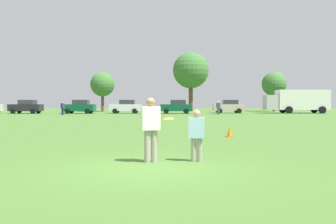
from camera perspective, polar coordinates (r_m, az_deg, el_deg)
The scene contains 16 objects.
ground_plane at distance 9.04m, azimuth -3.08°, elevation -8.81°, with size 148.82×148.82×0.00m, color #47702D.
player_thrower at distance 9.75m, azimuth -2.75°, elevation -2.20°, with size 0.53×0.36×1.75m.
player_defender at distance 9.93m, azimuth 4.53°, elevation -3.25°, with size 0.46×0.31×1.42m.
frisbee at distance 9.68m, azimuth 0.10°, elevation -1.11°, with size 0.27×0.27×0.07m.
traffic_cone at distance 16.97m, azimuth 9.69°, elevation -3.11°, with size 0.32×0.32×0.48m.
parked_car_mid_left at distance 51.71m, azimuth -21.44°, elevation 0.80°, with size 4.30×2.41×1.82m.
parked_car_center at distance 49.52m, azimuth -13.76°, elevation 0.84°, with size 4.30×2.41×1.82m.
parked_car_mid_right at distance 49.31m, azimuth -6.64°, elevation 0.87°, with size 4.30×2.41×1.82m.
parked_car_near_right at distance 48.09m, azimuth 1.36°, elevation 0.86°, with size 4.30×2.41×1.82m.
parked_car_far_right at distance 50.62m, azimuth 9.55°, elevation 0.88°, with size 4.30×2.41×1.82m.
box_truck at distance 52.49m, azimuth 19.73°, elevation 1.74°, with size 8.63×3.33×3.18m.
bystander_sideline_watcher at distance 45.17m, azimuth -16.28°, elevation 0.70°, with size 0.49×0.47×1.58m.
bystander_far_jogger at distance 45.05m, azimuth 7.94°, elevation 0.79°, with size 0.50×0.37×1.64m.
tree_west_maple at distance 57.96m, azimuth -10.28°, elevation 4.29°, with size 3.82×3.82×6.21m.
tree_center_elm at distance 61.97m, azimuth 3.61°, elevation 6.53°, with size 6.12×6.12×9.95m.
tree_east_birch at distance 60.75m, azimuth 16.37°, elevation 4.23°, with size 3.92×3.92×6.36m.
Camera 1 is at (0.04, -8.89, 1.65)m, focal length 38.68 mm.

